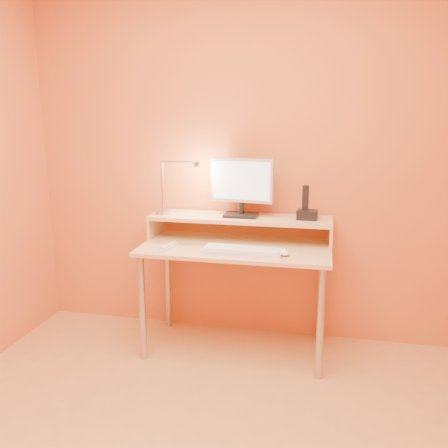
% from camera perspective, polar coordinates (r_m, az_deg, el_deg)
% --- Properties ---
extents(wall_back, '(3.00, 0.04, 2.50)m').
position_cam_1_polar(wall_back, '(3.22, 2.54, 8.02)').
color(wall_back, orange).
rests_on(wall_back, floor).
extents(desk_leg_fl, '(0.04, 0.04, 0.69)m').
position_cam_1_polar(desk_leg_fl, '(3.05, -9.88, -10.02)').
color(desk_leg_fl, '#AEAEAE').
rests_on(desk_leg_fl, floor).
extents(desk_leg_fr, '(0.04, 0.04, 0.69)m').
position_cam_1_polar(desk_leg_fr, '(2.85, 11.59, -11.79)').
color(desk_leg_fr, '#AEAEAE').
rests_on(desk_leg_fr, floor).
extents(desk_leg_bl, '(0.04, 0.04, 0.69)m').
position_cam_1_polar(desk_leg_bl, '(3.48, -6.83, -6.91)').
color(desk_leg_bl, '#AEAEAE').
rests_on(desk_leg_bl, floor).
extents(desk_leg_br, '(0.04, 0.04, 0.69)m').
position_cam_1_polar(desk_leg_br, '(3.31, 11.70, -8.18)').
color(desk_leg_br, '#AEAEAE').
rests_on(desk_leg_br, floor).
extents(desk_lower, '(1.20, 0.60, 0.02)m').
position_cam_1_polar(desk_lower, '(3.01, 1.43, -2.87)').
color(desk_lower, '#E2B985').
rests_on(desk_lower, floor).
extents(shelf_riser_left, '(0.02, 0.30, 0.14)m').
position_cam_1_polar(shelf_riser_left, '(3.28, -8.27, -0.19)').
color(shelf_riser_left, '#E2B985').
rests_on(shelf_riser_left, desk_lower).
extents(shelf_riser_right, '(0.02, 0.30, 0.14)m').
position_cam_1_polar(shelf_riser_right, '(3.08, 12.82, -1.25)').
color(shelf_riser_right, '#E2B985').
rests_on(shelf_riser_right, desk_lower).
extents(desk_shelf, '(1.20, 0.30, 0.02)m').
position_cam_1_polar(desk_shelf, '(3.11, 1.95, 0.71)').
color(desk_shelf, '#E2B985').
rests_on(desk_shelf, desk_lower).
extents(monitor_foot, '(0.22, 0.16, 0.02)m').
position_cam_1_polar(monitor_foot, '(3.11, 2.09, 1.10)').
color(monitor_foot, black).
rests_on(monitor_foot, desk_shelf).
extents(monitor_neck, '(0.04, 0.04, 0.07)m').
position_cam_1_polar(monitor_neck, '(3.10, 2.10, 1.89)').
color(monitor_neck, black).
rests_on(monitor_neck, monitor_foot).
extents(monitor_panel, '(0.42, 0.09, 0.29)m').
position_cam_1_polar(monitor_panel, '(3.08, 2.16, 5.31)').
color(monitor_panel, silver).
rests_on(monitor_panel, monitor_neck).
extents(monitor_back, '(0.38, 0.06, 0.24)m').
position_cam_1_polar(monitor_back, '(3.10, 2.24, 5.37)').
color(monitor_back, black).
rests_on(monitor_back, monitor_panel).
extents(monitor_screen, '(0.38, 0.05, 0.25)m').
position_cam_1_polar(monitor_screen, '(3.06, 2.10, 5.26)').
color(monitor_screen, silver).
rests_on(monitor_screen, monitor_panel).
extents(lamp_base, '(0.10, 0.10, 0.02)m').
position_cam_1_polar(lamp_base, '(3.21, -7.37, 1.45)').
color(lamp_base, '#AEAEAE').
rests_on(lamp_base, desk_shelf).
extents(lamp_post, '(0.01, 0.01, 0.33)m').
position_cam_1_polar(lamp_post, '(3.18, -7.46, 4.59)').
color(lamp_post, '#AEAEAE').
rests_on(lamp_post, lamp_base).
extents(lamp_arm, '(0.24, 0.01, 0.01)m').
position_cam_1_polar(lamp_arm, '(3.12, -5.46, 7.53)').
color(lamp_arm, '#AEAEAE').
rests_on(lamp_arm, lamp_post).
extents(lamp_head, '(0.04, 0.04, 0.03)m').
position_cam_1_polar(lamp_head, '(3.09, -3.31, 7.23)').
color(lamp_head, '#AEAEAE').
rests_on(lamp_head, lamp_arm).
extents(lamp_bulb, '(0.03, 0.03, 0.00)m').
position_cam_1_polar(lamp_bulb, '(3.09, -3.30, 6.94)').
color(lamp_bulb, '#FFEAC6').
rests_on(lamp_bulb, lamp_head).
extents(phone_dock, '(0.14, 0.11, 0.06)m').
position_cam_1_polar(phone_dock, '(3.06, 10.06, 1.11)').
color(phone_dock, black).
rests_on(phone_dock, desk_shelf).
extents(phone_handset, '(0.04, 0.03, 0.16)m').
position_cam_1_polar(phone_handset, '(3.04, 9.86, 3.16)').
color(phone_handset, black).
rests_on(phone_handset, phone_dock).
extents(phone_led, '(0.01, 0.00, 0.04)m').
position_cam_1_polar(phone_led, '(3.01, 10.87, 0.88)').
color(phone_led, '#235DFF').
rests_on(phone_led, phone_dock).
extents(keyboard, '(0.49, 0.17, 0.02)m').
position_cam_1_polar(keyboard, '(2.84, 2.18, -3.32)').
color(keyboard, silver).
rests_on(keyboard, desk_lower).
extents(mouse, '(0.10, 0.13, 0.04)m').
position_cam_1_polar(mouse, '(2.82, 7.22, -3.37)').
color(mouse, white).
rests_on(mouse, desk_lower).
extents(remote_control, '(0.08, 0.18, 0.02)m').
position_cam_1_polar(remote_control, '(2.95, -6.77, -2.83)').
color(remote_control, silver).
rests_on(remote_control, desk_lower).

